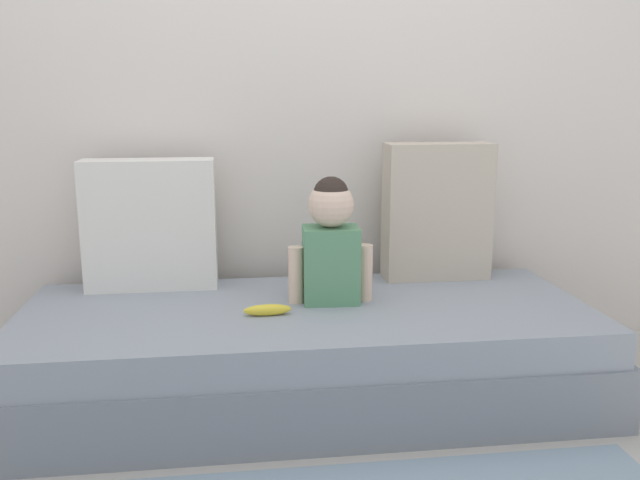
{
  "coord_description": "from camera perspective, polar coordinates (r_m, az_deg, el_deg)",
  "views": [
    {
      "loc": [
        -0.26,
        -2.33,
        1.12
      ],
      "look_at": [
        0.05,
        0.0,
        0.61
      ],
      "focal_mm": 37.4,
      "sensor_mm": 36.0,
      "label": 1
    }
  ],
  "objects": [
    {
      "name": "ground_plane",
      "position": [
        2.6,
        -1.08,
        -13.29
      ],
      "size": [
        12.0,
        12.0,
        0.0
      ],
      "primitive_type": "plane",
      "color": "#B2ADA3"
    },
    {
      "name": "back_wall",
      "position": [
        2.92,
        -2.5,
        15.66
      ],
      "size": [
        5.34,
        0.1,
        2.59
      ],
      "primitive_type": "cube",
      "color": "silver",
      "rests_on": "ground"
    },
    {
      "name": "couch",
      "position": [
        2.53,
        -1.09,
        -9.65
      ],
      "size": [
        2.14,
        0.88,
        0.36
      ],
      "color": "gray",
      "rests_on": "ground"
    },
    {
      "name": "throw_pillow_left",
      "position": [
        2.74,
        -14.32,
        1.29
      ],
      "size": [
        0.52,
        0.16,
        0.52
      ],
      "primitive_type": "cube",
      "color": "silver",
      "rests_on": "couch"
    },
    {
      "name": "throw_pillow_right",
      "position": [
        2.84,
        9.98,
        2.42
      ],
      "size": [
        0.44,
        0.16,
        0.57
      ],
      "primitive_type": "cube",
      "color": "#C1B29E",
      "rests_on": "couch"
    },
    {
      "name": "toddler",
      "position": [
        2.47,
        0.93,
        -0.02
      ],
      "size": [
        0.32,
        0.17,
        0.47
      ],
      "color": "#568E66",
      "rests_on": "couch"
    },
    {
      "name": "banana",
      "position": [
        2.37,
        -4.52,
        -5.98
      ],
      "size": [
        0.17,
        0.05,
        0.04
      ],
      "primitive_type": "ellipsoid",
      "rotation": [
        0.0,
        0.0,
        0.03
      ],
      "color": "yellow",
      "rests_on": "couch"
    }
  ]
}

